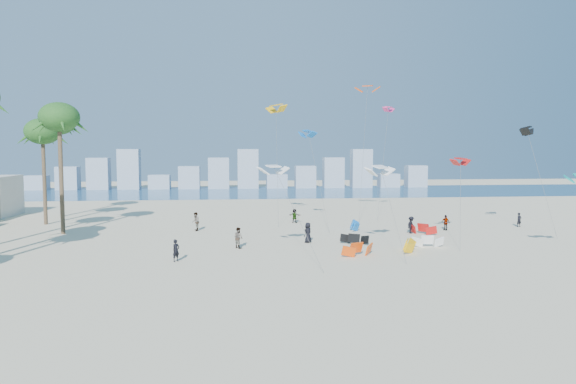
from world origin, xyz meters
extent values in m
plane|color=beige|center=(0.00, 0.00, 0.00)|extent=(220.00, 220.00, 0.00)
plane|color=navy|center=(0.00, 72.00, 0.01)|extent=(220.00, 220.00, 0.00)
imported|color=black|center=(-6.04, 9.01, 0.82)|extent=(0.70, 0.70, 1.64)
imported|color=gray|center=(-1.42, 13.78, 0.88)|extent=(1.05, 1.08, 1.76)
imported|color=black|center=(4.74, 15.71, 0.90)|extent=(1.02, 1.04, 1.80)
imported|color=gray|center=(19.79, 21.30, 0.78)|extent=(0.83, 0.98, 1.57)
imported|color=black|center=(15.58, 19.67, 0.84)|extent=(1.23, 1.17, 1.68)
imported|color=gray|center=(5.07, 28.38, 0.79)|extent=(1.51, 1.08, 1.57)
imported|color=black|center=(28.54, 22.64, 0.76)|extent=(0.63, 0.50, 1.52)
imported|color=gray|center=(-5.63, 23.59, 0.95)|extent=(0.80, 0.98, 1.90)
cylinder|color=#595959|center=(2.71, 7.24, 3.48)|extent=(2.94, 5.93, 6.98)
cylinder|color=#595959|center=(6.99, 23.74, 5.11)|extent=(1.38, 5.82, 10.22)
cylinder|color=#595959|center=(17.83, 13.67, 3.71)|extent=(2.56, 5.94, 7.43)
cylinder|color=#595959|center=(3.05, 27.82, 6.67)|extent=(0.21, 5.25, 13.34)
cylinder|color=#595959|center=(16.01, 30.97, 6.72)|extent=(2.41, 4.01, 13.45)
cylinder|color=#595959|center=(13.28, 29.81, 7.88)|extent=(1.62, 3.03, 15.76)
cylinder|color=#595959|center=(27.68, 17.59, 5.22)|extent=(0.39, 5.22, 10.44)
cylinder|color=#595959|center=(10.37, 9.19, 3.41)|extent=(0.42, 5.67, 6.84)
cylinder|color=brown|center=(-18.40, 23.00, 5.68)|extent=(0.40, 0.40, 11.36)
ellipsoid|color=#1D531D|center=(-18.40, 23.00, 11.36)|extent=(3.80, 3.80, 2.85)
cylinder|color=brown|center=(-22.42, 30.00, 5.12)|extent=(0.40, 0.40, 10.23)
ellipsoid|color=#1D531D|center=(-22.42, 30.00, 10.23)|extent=(3.80, 3.80, 2.85)
cylinder|color=brown|center=(-22.91, 37.00, 5.74)|extent=(0.40, 0.40, 11.49)
ellipsoid|color=#1D531D|center=(-22.91, 37.00, 11.49)|extent=(3.80, 3.80, 2.85)
cube|color=#9EADBF|center=(-42.00, 82.00, 1.50)|extent=(4.40, 3.00, 3.00)
cube|color=#9EADBF|center=(-35.80, 82.00, 2.40)|extent=(4.40, 3.00, 4.80)
cube|color=#9EADBF|center=(-29.60, 82.00, 3.30)|extent=(4.40, 3.00, 6.60)
cube|color=#9EADBF|center=(-23.40, 82.00, 4.20)|extent=(4.40, 3.00, 8.40)
cube|color=#9EADBF|center=(-17.20, 82.00, 1.50)|extent=(4.40, 3.00, 3.00)
cube|color=#9EADBF|center=(-11.00, 82.00, 2.40)|extent=(4.40, 3.00, 4.80)
cube|color=#9EADBF|center=(-4.80, 82.00, 3.30)|extent=(4.40, 3.00, 6.60)
cube|color=#9EADBF|center=(1.40, 82.00, 4.20)|extent=(4.40, 3.00, 8.40)
cube|color=#9EADBF|center=(7.60, 82.00, 1.50)|extent=(4.40, 3.00, 3.00)
cube|color=#9EADBF|center=(13.80, 82.00, 2.40)|extent=(4.40, 3.00, 4.80)
cube|color=#9EADBF|center=(20.00, 82.00, 3.30)|extent=(4.40, 3.00, 6.60)
cube|color=#9EADBF|center=(26.20, 82.00, 4.20)|extent=(4.40, 3.00, 8.40)
cube|color=#9EADBF|center=(32.40, 82.00, 1.50)|extent=(4.40, 3.00, 3.00)
cube|color=#9EADBF|center=(38.60, 82.00, 2.40)|extent=(4.40, 3.00, 4.80)
camera|label=1|loc=(-1.83, -29.25, 8.18)|focal=32.33mm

